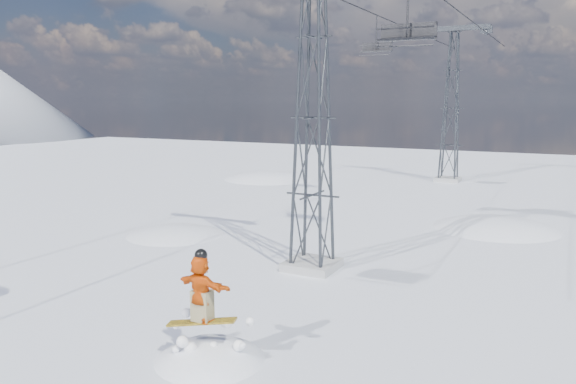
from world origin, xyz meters
name	(u,v)px	position (x,y,z in m)	size (l,w,h in m)	color
ground	(149,351)	(0.00, 0.00, 0.00)	(120.00, 120.00, 0.00)	white
snow_terrain	(317,346)	(-4.77, 21.24, -9.59)	(39.00, 37.00, 22.00)	white
lift_tower_near	(313,119)	(0.80, 8.00, 5.47)	(5.20, 1.80, 11.43)	#999999
lift_tower_far	(451,109)	(0.80, 33.00, 5.47)	(5.20, 1.80, 11.43)	#999999
haul_cables	(405,7)	(0.80, 19.50, 10.85)	(4.46, 51.00, 0.06)	black
lift_chair_mid	(407,33)	(3.00, 11.93, 8.66)	(2.21, 0.63, 2.74)	black
lift_chair_far	(376,48)	(-1.40, 21.65, 9.05)	(1.81, 0.52, 2.25)	black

